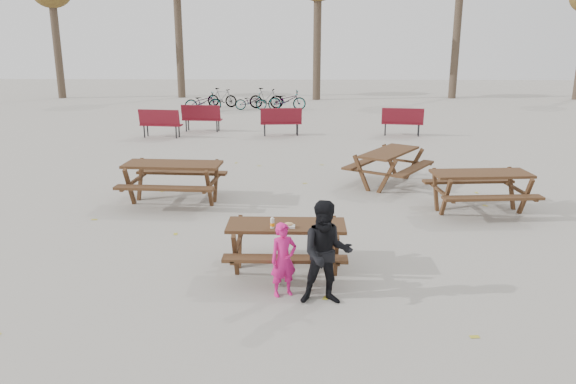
{
  "coord_description": "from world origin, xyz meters",
  "views": [
    {
      "loc": [
        0.25,
        -8.07,
        3.53
      ],
      "look_at": [
        0.0,
        1.0,
        1.0
      ],
      "focal_mm": 35.0,
      "sensor_mm": 36.0,
      "label": 1
    }
  ],
  "objects_px": {
    "food_tray": "(289,227)",
    "child": "(284,260)",
    "main_picnic_table": "(286,236)",
    "picnic_table_north": "(174,183)",
    "adult": "(326,253)",
    "picnic_table_east": "(480,192)",
    "picnic_table_far": "(389,168)",
    "soda_bottle": "(272,223)"
  },
  "relations": [
    {
      "from": "food_tray",
      "to": "child",
      "type": "bearing_deg",
      "value": -95.08
    },
    {
      "from": "main_picnic_table",
      "to": "picnic_table_north",
      "type": "xyz_separation_m",
      "value": [
        -2.56,
        3.65,
        -0.14
      ]
    },
    {
      "from": "main_picnic_table",
      "to": "adult",
      "type": "height_order",
      "value": "adult"
    },
    {
      "from": "food_tray",
      "to": "picnic_table_east",
      "type": "height_order",
      "value": "picnic_table_east"
    },
    {
      "from": "adult",
      "to": "picnic_table_north",
      "type": "relative_size",
      "value": 0.7
    },
    {
      "from": "adult",
      "to": "main_picnic_table",
      "type": "bearing_deg",
      "value": 115.46
    },
    {
      "from": "picnic_table_north",
      "to": "picnic_table_far",
      "type": "relative_size",
      "value": 1.06
    },
    {
      "from": "child",
      "to": "adult",
      "type": "xyz_separation_m",
      "value": [
        0.58,
        -0.22,
        0.19
      ]
    },
    {
      "from": "food_tray",
      "to": "picnic_table_north",
      "type": "height_order",
      "value": "picnic_table_north"
    },
    {
      "from": "soda_bottle",
      "to": "picnic_table_far",
      "type": "bearing_deg",
      "value": 65.35
    },
    {
      "from": "adult",
      "to": "picnic_table_north",
      "type": "height_order",
      "value": "adult"
    },
    {
      "from": "food_tray",
      "to": "picnic_table_far",
      "type": "xyz_separation_m",
      "value": [
        2.3,
        5.53,
        -0.37
      ]
    },
    {
      "from": "child",
      "to": "picnic_table_east",
      "type": "bearing_deg",
      "value": 20.56
    },
    {
      "from": "child",
      "to": "picnic_table_far",
      "type": "bearing_deg",
      "value": 44.12
    },
    {
      "from": "food_tray",
      "to": "picnic_table_east",
      "type": "distance_m",
      "value": 5.1
    },
    {
      "from": "main_picnic_table",
      "to": "picnic_table_far",
      "type": "height_order",
      "value": "picnic_table_far"
    },
    {
      "from": "adult",
      "to": "picnic_table_north",
      "type": "bearing_deg",
      "value": 120.67
    },
    {
      "from": "soda_bottle",
      "to": "picnic_table_east",
      "type": "distance_m",
      "value": 5.31
    },
    {
      "from": "picnic_table_far",
      "to": "picnic_table_north",
      "type": "bearing_deg",
      "value": 141.72
    },
    {
      "from": "food_tray",
      "to": "picnic_table_north",
      "type": "relative_size",
      "value": 0.09
    },
    {
      "from": "child",
      "to": "picnic_table_north",
      "type": "xyz_separation_m",
      "value": [
        -2.55,
        4.48,
        -0.09
      ]
    },
    {
      "from": "child",
      "to": "soda_bottle",
      "type": "bearing_deg",
      "value": 81.6
    },
    {
      "from": "main_picnic_table",
      "to": "food_tray",
      "type": "distance_m",
      "value": 0.27
    },
    {
      "from": "child",
      "to": "adult",
      "type": "relative_size",
      "value": 0.73
    },
    {
      "from": "picnic_table_north",
      "to": "picnic_table_far",
      "type": "bearing_deg",
      "value": 22.55
    },
    {
      "from": "main_picnic_table",
      "to": "picnic_table_east",
      "type": "height_order",
      "value": "picnic_table_east"
    },
    {
      "from": "food_tray",
      "to": "child",
      "type": "xyz_separation_m",
      "value": [
        -0.06,
        -0.65,
        -0.26
      ]
    },
    {
      "from": "child",
      "to": "picnic_table_far",
      "type": "relative_size",
      "value": 0.54
    },
    {
      "from": "soda_bottle",
      "to": "picnic_table_far",
      "type": "relative_size",
      "value": 0.09
    },
    {
      "from": "main_picnic_table",
      "to": "child",
      "type": "distance_m",
      "value": 0.83
    },
    {
      "from": "food_tray",
      "to": "picnic_table_north",
      "type": "xyz_separation_m",
      "value": [
        -2.61,
        3.82,
        -0.35
      ]
    },
    {
      "from": "main_picnic_table",
      "to": "picnic_table_east",
      "type": "distance_m",
      "value": 5.01
    },
    {
      "from": "soda_bottle",
      "to": "main_picnic_table",
      "type": "bearing_deg",
      "value": 44.75
    },
    {
      "from": "main_picnic_table",
      "to": "picnic_table_east",
      "type": "bearing_deg",
      "value": 39.01
    },
    {
      "from": "food_tray",
      "to": "soda_bottle",
      "type": "xyz_separation_m",
      "value": [
        -0.25,
        -0.02,
        0.05
      ]
    },
    {
      "from": "soda_bottle",
      "to": "adult",
      "type": "bearing_deg",
      "value": -47.93
    },
    {
      "from": "child",
      "to": "picnic_table_east",
      "type": "xyz_separation_m",
      "value": [
        3.91,
        3.98,
        -0.11
      ]
    },
    {
      "from": "soda_bottle",
      "to": "picnic_table_north",
      "type": "height_order",
      "value": "soda_bottle"
    },
    {
      "from": "adult",
      "to": "food_tray",
      "type": "bearing_deg",
      "value": 117.92
    },
    {
      "from": "main_picnic_table",
      "to": "adult",
      "type": "xyz_separation_m",
      "value": [
        0.57,
        -1.05,
        0.14
      ]
    },
    {
      "from": "picnic_table_far",
      "to": "picnic_table_east",
      "type": "bearing_deg",
      "value": -112.28
    },
    {
      "from": "main_picnic_table",
      "to": "picnic_table_far",
      "type": "xyz_separation_m",
      "value": [
        2.35,
        5.35,
        -0.17
      ]
    }
  ]
}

